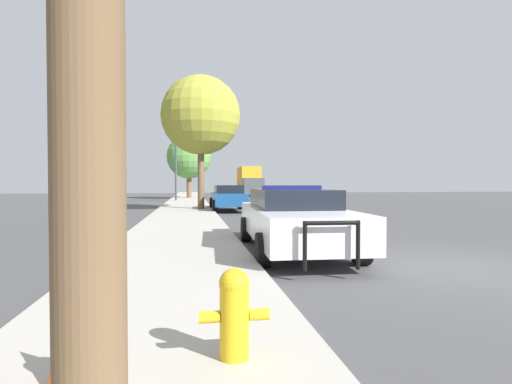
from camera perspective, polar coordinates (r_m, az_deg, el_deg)
ground_plane at (r=8.20m, az=26.95°, el=-9.66°), size 110.00×110.00×0.00m
sidewalk_left at (r=6.67m, az=-12.09°, el=-11.51°), size 3.00×110.00×0.13m
police_car at (r=9.07m, az=5.39°, el=-3.69°), size 2.27×5.49×1.48m
fire_hydrant at (r=3.35m, az=-3.11°, el=-16.53°), size 0.57×0.25×0.73m
traffic_light at (r=32.58m, az=-9.36°, el=5.87°), size 3.17×0.35×5.79m
car_background_midblock at (r=21.78m, az=-4.00°, el=-0.74°), size 1.88×4.39×1.42m
box_truck at (r=47.42m, az=-0.96°, el=1.62°), size 2.52×7.49×3.43m
tree_sidewalk_mid at (r=22.24m, az=-7.90°, el=10.76°), size 4.30×4.30×7.23m
tree_sidewalk_far at (r=38.47m, az=-9.55°, el=4.99°), size 4.18×4.18×6.00m
traffic_cone at (r=3.22m, az=-24.48°, el=-18.46°), size 0.38×0.38×0.65m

